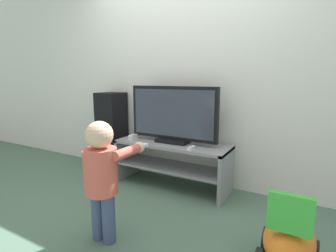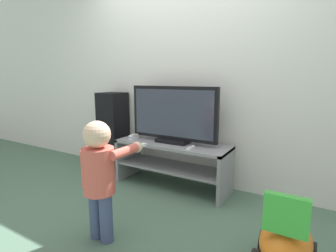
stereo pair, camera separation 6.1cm
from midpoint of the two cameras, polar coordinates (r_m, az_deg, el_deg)
ground_plane at (r=2.88m, az=-1.99°, el=-14.43°), size 16.00×16.00×0.00m
wall_back at (r=3.08m, az=3.12°, el=12.10°), size 10.00×0.06×2.60m
tv_stand at (r=2.94m, az=0.27°, el=-6.84°), size 1.28×0.45×0.50m
television at (r=2.85m, az=0.48°, el=2.36°), size 1.03×0.20×0.62m
game_console at (r=3.13m, az=-7.80°, el=-2.22°), size 0.05×0.19×0.05m
remote_primary at (r=2.66m, az=4.43°, el=-4.70°), size 0.04×0.13×0.03m
child at (r=1.99m, az=-14.92°, el=-9.60°), size 0.35×0.51×0.91m
speaker_tower at (r=3.49m, az=-12.68°, el=0.86°), size 0.30×0.32×1.03m
ride_on_toy at (r=1.91m, az=23.94°, el=-21.85°), size 0.34×0.48×0.57m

